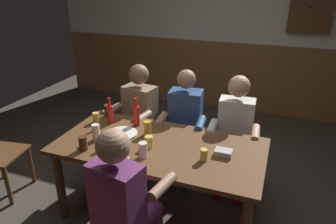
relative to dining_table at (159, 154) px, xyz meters
name	(u,v)px	position (x,y,z in m)	size (l,w,h in m)	color
ground_plane	(167,200)	(0.00, 0.19, -0.65)	(7.08, 7.08, 0.00)	#423A33
back_wall_upper	(229,0)	(0.00, 2.87, 1.11)	(5.90, 0.12, 1.25)	silver
back_wall_wainscot	(223,75)	(0.00, 2.87, -0.08)	(5.90, 0.12, 1.13)	brown
dining_table	(159,154)	(0.00, 0.00, 0.00)	(1.81, 0.91, 0.75)	brown
person_0	(137,113)	(-0.56, 0.69, 0.03)	(0.54, 0.58, 1.23)	#997F60
person_1	(184,122)	(0.01, 0.68, 0.02)	(0.51, 0.56, 1.23)	#2D4C84
person_2	(234,130)	(0.55, 0.68, 0.02)	(0.51, 0.51, 1.22)	silver
person_3	(124,198)	(0.01, -0.69, 0.04)	(0.53, 0.57, 1.25)	#6B2D66
table_candle	(100,146)	(-0.43, -0.27, 0.14)	(0.04, 0.04, 0.08)	#F9E08C
condiment_caddy	(223,153)	(0.56, 0.02, 0.13)	(0.14, 0.10, 0.05)	#B2B7BC
plate_0	(123,133)	(-0.39, 0.06, 0.11)	(0.28, 0.28, 0.01)	white
bottle_0	(136,115)	(-0.35, 0.28, 0.21)	(0.06, 0.06, 0.29)	red
bottle_1	(110,113)	(-0.62, 0.23, 0.20)	(0.06, 0.06, 0.27)	red
pint_glass_0	(149,142)	(-0.06, -0.08, 0.16)	(0.07, 0.07, 0.11)	#E5C64C
pint_glass_1	(108,110)	(-0.73, 0.37, 0.16)	(0.08, 0.08, 0.12)	#4C2D19
pint_glass_2	(147,128)	(-0.17, 0.13, 0.17)	(0.07, 0.07, 0.13)	gold
pint_glass_3	(204,155)	(0.43, -0.11, 0.15)	(0.06, 0.06, 0.10)	#E5C64C
pint_glass_4	(83,143)	(-0.57, -0.31, 0.16)	(0.07, 0.07, 0.13)	#4C2D19
pint_glass_5	(96,118)	(-0.77, 0.19, 0.15)	(0.06, 0.06, 0.10)	#E5C64C
pint_glass_6	(143,150)	(-0.04, -0.24, 0.17)	(0.07, 0.07, 0.13)	white
pint_glass_7	(96,132)	(-0.56, -0.12, 0.18)	(0.07, 0.07, 0.15)	white
wall_dart_cabinet	(311,6)	(1.17, 2.74, 1.06)	(0.56, 0.15, 0.70)	brown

